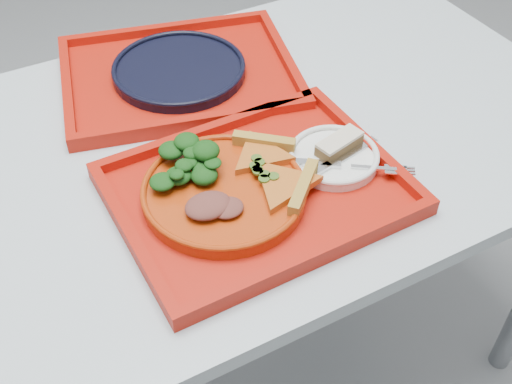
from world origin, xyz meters
The scene contains 14 objects.
ground centered at (0.00, 0.00, 0.00)m, with size 10.00×10.00×0.00m, color gray.
table centered at (0.00, 0.00, 0.68)m, with size 1.60×0.80×0.75m.
tray_main centered at (0.10, -0.15, 0.76)m, with size 0.45×0.35×0.01m, color #A91508.
tray_far centered at (0.12, 0.21, 0.76)m, with size 0.45×0.35×0.01m, color #A91508.
dinner_plate centered at (0.04, -0.14, 0.77)m, with size 0.26×0.26×0.02m, color #A8310B.
side_plate centered at (0.24, -0.15, 0.77)m, with size 0.15×0.15×0.01m, color white.
navy_plate centered at (0.12, 0.21, 0.77)m, with size 0.26×0.26×0.02m, color black.
pizza_slice_a centered at (0.13, -0.18, 0.79)m, with size 0.13×0.11×0.02m, color orange, non-canonical shape.
pizza_slice_b centered at (0.13, -0.10, 0.79)m, with size 0.12×0.10×0.02m, color orange, non-canonical shape.
salad_heap centered at (0.00, -0.07, 0.81)m, with size 0.10×0.09×0.05m, color black.
meat_portion centered at (0.00, -0.17, 0.79)m, with size 0.07×0.06×0.02m, color brown.
dessert_bar centered at (0.26, -0.14, 0.79)m, with size 0.09×0.05×0.02m.
knife centered at (0.24, -0.17, 0.78)m, with size 0.18×0.02×0.01m, color silver.
fork centered at (0.25, -0.19, 0.78)m, with size 0.18×0.02×0.01m, color silver.
Camera 1 is at (-0.26, -0.80, 1.48)m, focal length 45.00 mm.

